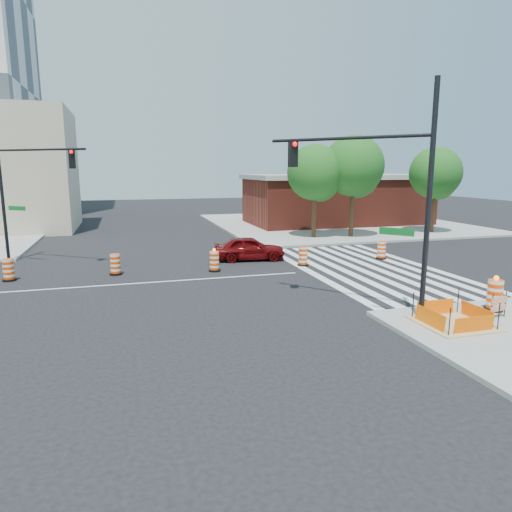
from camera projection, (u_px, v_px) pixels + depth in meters
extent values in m
plane|color=black|center=(152.00, 282.00, 20.80)|extent=(120.00, 120.00, 0.00)
cube|color=gray|center=(336.00, 224.00, 42.71)|extent=(22.00, 22.00, 0.15)
cube|color=silver|center=(310.00, 272.00, 22.94)|extent=(0.45, 13.50, 0.01)
cube|color=silver|center=(326.00, 271.00, 23.19)|extent=(0.45, 13.50, 0.01)
cube|color=silver|center=(342.00, 270.00, 23.44)|extent=(0.45, 13.50, 0.01)
cube|color=silver|center=(358.00, 269.00, 23.69)|extent=(0.45, 13.50, 0.01)
cube|color=silver|center=(373.00, 267.00, 23.93)|extent=(0.45, 13.50, 0.01)
cube|color=silver|center=(389.00, 266.00, 24.18)|extent=(0.45, 13.50, 0.01)
cube|color=silver|center=(403.00, 266.00, 24.43)|extent=(0.45, 13.50, 0.01)
cube|color=silver|center=(418.00, 265.00, 24.67)|extent=(0.45, 13.50, 0.01)
cube|color=silver|center=(152.00, 282.00, 20.80)|extent=(14.00, 0.12, 0.01)
cube|color=tan|center=(453.00, 323.00, 14.75)|extent=(2.20, 2.20, 0.05)
cube|color=#F66104|center=(474.00, 325.00, 13.86)|extent=(1.44, 0.02, 0.55)
cube|color=#F66104|center=(436.00, 308.00, 15.56)|extent=(1.44, 0.02, 0.55)
cube|color=#F66104|center=(430.00, 318.00, 14.46)|extent=(0.02, 1.44, 0.55)
cube|color=#F66104|center=(477.00, 314.00, 14.95)|extent=(0.02, 1.44, 0.55)
cylinder|color=black|center=(450.00, 322.00, 13.58)|extent=(0.04, 0.04, 0.90)
cylinder|color=black|center=(499.00, 317.00, 14.07)|extent=(0.04, 0.04, 0.90)
cylinder|color=black|center=(413.00, 305.00, 15.28)|extent=(0.04, 0.04, 0.90)
cylinder|color=black|center=(458.00, 301.00, 15.77)|extent=(0.04, 0.04, 0.90)
cube|color=maroon|center=(336.00, 202.00, 42.33)|extent=(16.00, 8.00, 4.20)
cube|color=gray|center=(337.00, 177.00, 41.90)|extent=(16.50, 8.50, 0.40)
imported|color=#5B0709|center=(249.00, 248.00, 25.81)|extent=(4.19, 2.13, 1.37)
cylinder|color=black|center=(429.00, 204.00, 14.45)|extent=(0.17, 0.17, 7.71)
cylinder|color=black|center=(345.00, 138.00, 15.60)|extent=(3.86, 4.46, 0.12)
cube|color=black|center=(293.00, 154.00, 16.77)|extent=(0.31, 0.27, 0.96)
sphere|color=#FF0C0C|center=(295.00, 144.00, 16.54)|extent=(0.17, 0.17, 0.17)
cube|color=#0C591E|center=(397.00, 232.00, 15.15)|extent=(0.78, 0.90, 0.24)
cylinder|color=black|center=(2.00, 190.00, 24.69)|extent=(0.17, 0.17, 7.64)
cylinder|color=black|center=(40.00, 150.00, 23.35)|extent=(4.71, 3.44, 0.11)
cube|color=black|center=(72.00, 159.00, 22.78)|extent=(0.31, 0.27, 0.95)
sphere|color=#FF0C0C|center=(71.00, 152.00, 22.55)|extent=(0.17, 0.17, 0.17)
cube|color=#0C591E|center=(17.00, 208.00, 24.55)|extent=(0.95, 0.70, 0.24)
cylinder|color=black|center=(493.00, 309.00, 16.18)|extent=(0.65, 0.65, 0.11)
cylinder|color=#EF4405|center=(495.00, 294.00, 16.08)|extent=(0.52, 0.52, 1.03)
sphere|color=#FF990C|center=(496.00, 278.00, 15.97)|extent=(0.17, 0.17, 0.17)
cube|color=#EF4405|center=(499.00, 300.00, 15.25)|extent=(0.74, 0.16, 0.25)
cube|color=#EF4405|center=(498.00, 308.00, 15.30)|extent=(0.74, 0.16, 0.19)
cylinder|color=black|center=(492.00, 307.00, 15.13)|extent=(0.04, 0.04, 0.88)
cylinder|color=black|center=(505.00, 304.00, 15.42)|extent=(0.04, 0.04, 0.88)
cylinder|color=#382314|center=(314.00, 210.00, 33.42)|extent=(0.31, 0.31, 4.31)
sphere|color=#1D4E16|center=(315.00, 172.00, 32.91)|extent=(4.04, 4.04, 4.04)
sphere|color=#1D4E16|center=(319.00, 182.00, 33.45)|extent=(2.96, 2.96, 2.96)
sphere|color=#1D4E16|center=(311.00, 178.00, 32.70)|extent=(2.69, 2.69, 2.69)
cylinder|color=#382314|center=(352.00, 207.00, 33.68)|extent=(0.32, 0.32, 4.73)
sphere|color=#1D4E16|center=(353.00, 166.00, 33.13)|extent=(4.43, 4.43, 4.43)
sphere|color=#1D4E16|center=(357.00, 176.00, 33.68)|extent=(3.25, 3.25, 3.25)
sphere|color=#1D4E16|center=(349.00, 172.00, 32.91)|extent=(2.96, 2.96, 2.96)
cylinder|color=#382314|center=(433.00, 207.00, 35.98)|extent=(0.31, 0.31, 4.26)
sphere|color=#1D4E16|center=(436.00, 173.00, 35.48)|extent=(4.00, 4.00, 4.00)
sphere|color=#1D4E16|center=(438.00, 181.00, 36.01)|extent=(2.93, 2.93, 2.93)
sphere|color=#1D4E16|center=(433.00, 178.00, 35.27)|extent=(2.67, 2.67, 2.67)
cylinder|color=black|center=(10.00, 280.00, 21.10)|extent=(0.60, 0.60, 0.10)
cylinder|color=#EF4405|center=(8.00, 269.00, 21.01)|extent=(0.48, 0.48, 0.95)
cylinder|color=black|center=(116.00, 274.00, 22.31)|extent=(0.60, 0.60, 0.10)
cylinder|color=#EF4405|center=(115.00, 264.00, 22.22)|extent=(0.48, 0.48, 0.95)
cylinder|color=black|center=(215.00, 270.00, 23.08)|extent=(0.60, 0.60, 0.10)
cylinder|color=#EF4405|center=(214.00, 261.00, 22.98)|extent=(0.48, 0.48, 0.95)
sphere|color=#FF990C|center=(214.00, 250.00, 22.88)|extent=(0.16, 0.16, 0.16)
cylinder|color=black|center=(303.00, 265.00, 24.40)|extent=(0.60, 0.60, 0.10)
cylinder|color=#EF4405|center=(303.00, 256.00, 24.31)|extent=(0.48, 0.48, 0.95)
cylinder|color=black|center=(381.00, 258.00, 26.21)|extent=(0.60, 0.60, 0.10)
cylinder|color=#EF4405|center=(382.00, 250.00, 26.12)|extent=(0.48, 0.48, 0.95)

